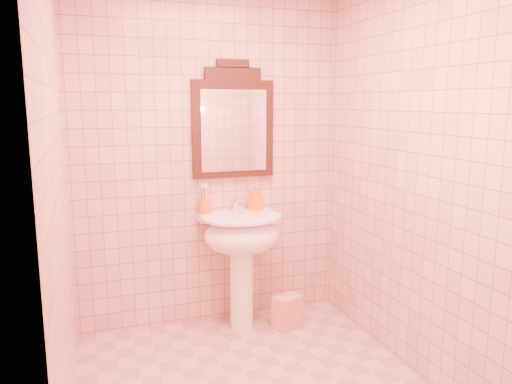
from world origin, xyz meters
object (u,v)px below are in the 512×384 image
object	(u,v)px
toothbrush_cup	(204,206)
towel	(287,312)
mirror	(233,124)
soap_dispenser	(255,198)
pedestal_sink	(242,243)

from	to	relation	value
toothbrush_cup	towel	xyz separation A→B (m)	(0.56, -0.27, -0.79)
mirror	toothbrush_cup	distance (m)	0.64
soap_dispenser	towel	xyz separation A→B (m)	(0.17, -0.25, -0.83)
mirror	soap_dispenser	distance (m)	0.58
mirror	soap_dispenser	xyz separation A→B (m)	(0.15, -0.06, -0.56)
towel	toothbrush_cup	bearing A→B (deg)	154.64
towel	mirror	bearing A→B (deg)	136.19
toothbrush_cup	soap_dispenser	distance (m)	0.40
toothbrush_cup	pedestal_sink	bearing A→B (deg)	-33.60
pedestal_sink	soap_dispenser	distance (m)	0.36
pedestal_sink	toothbrush_cup	world-z (taller)	toothbrush_cup
pedestal_sink	toothbrush_cup	size ratio (longest dim) A/B	4.40
pedestal_sink	soap_dispenser	xyz separation A→B (m)	(0.15, 0.15, 0.30)
soap_dispenser	towel	world-z (taller)	soap_dispenser
toothbrush_cup	towel	world-z (taller)	toothbrush_cup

